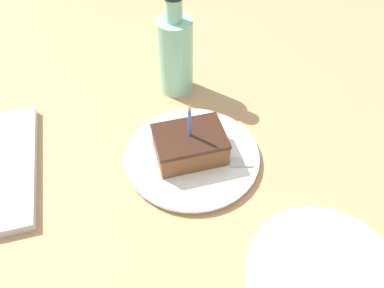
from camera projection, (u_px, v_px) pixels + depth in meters
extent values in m
cube|color=tan|center=(192.00, 154.00, 0.82)|extent=(2.40, 2.40, 0.04)
cylinder|color=white|center=(192.00, 156.00, 0.78)|extent=(0.27, 0.27, 0.02)
cylinder|color=white|center=(192.00, 155.00, 0.77)|extent=(0.28, 0.28, 0.01)
cube|color=brown|center=(190.00, 146.00, 0.75)|extent=(0.10, 0.14, 0.05)
cube|color=#381E14|center=(190.00, 136.00, 0.73)|extent=(0.10, 0.14, 0.01)
cylinder|color=#4C72E0|center=(190.00, 123.00, 0.70)|extent=(0.01, 0.01, 0.07)
cone|color=yellow|center=(190.00, 106.00, 0.67)|extent=(0.01, 0.01, 0.01)
cube|color=silver|center=(200.00, 163.00, 0.75)|extent=(0.04, 0.12, 0.00)
cube|color=silver|center=(241.00, 162.00, 0.75)|extent=(0.03, 0.05, 0.00)
cylinder|color=#8CD1B2|center=(176.00, 57.00, 0.87)|extent=(0.08, 0.08, 0.18)
cylinder|color=#8CD1B2|center=(174.00, 10.00, 0.78)|extent=(0.04, 0.04, 0.05)
cylinder|color=white|center=(326.00, 276.00, 0.60)|extent=(0.26, 0.26, 0.02)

